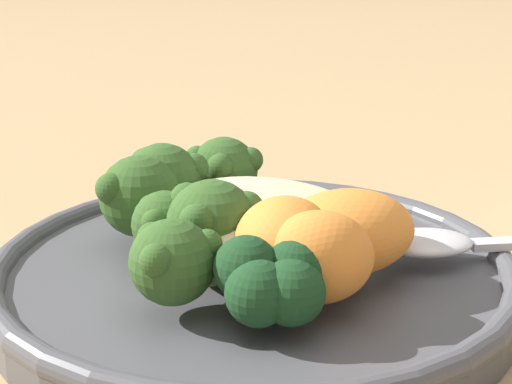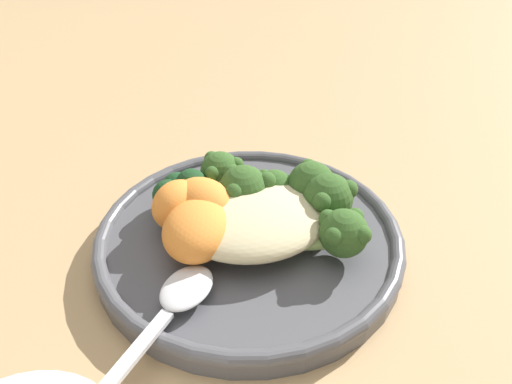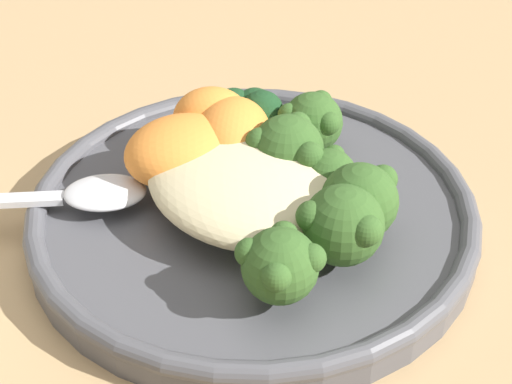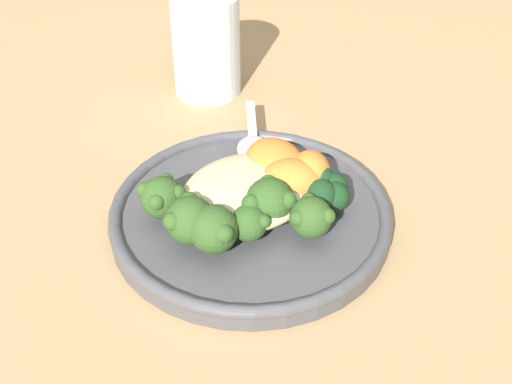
# 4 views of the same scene
# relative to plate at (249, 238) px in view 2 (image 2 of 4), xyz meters

# --- Properties ---
(ground_plane) EXTENTS (4.00, 4.00, 0.00)m
(ground_plane) POSITION_rel_plate_xyz_m (-0.02, -0.01, -0.01)
(ground_plane) COLOR tan
(plate) EXTENTS (0.25, 0.25, 0.02)m
(plate) POSITION_rel_plate_xyz_m (0.00, 0.00, 0.00)
(plate) COLOR #4C4C51
(plate) RESTS_ON ground_plane
(quinoa_mound) EXTENTS (0.12, 0.10, 0.03)m
(quinoa_mound) POSITION_rel_plate_xyz_m (-0.00, 0.00, 0.03)
(quinoa_mound) COLOR beige
(quinoa_mound) RESTS_ON plate
(broccoli_stalk_0) EXTENTS (0.12, 0.05, 0.04)m
(broccoli_stalk_0) POSITION_rel_plate_xyz_m (-0.05, 0.03, 0.03)
(broccoli_stalk_0) COLOR #9EBC66
(broccoli_stalk_0) RESTS_ON plate
(broccoli_stalk_1) EXTENTS (0.11, 0.06, 0.04)m
(broccoli_stalk_1) POSITION_rel_plate_xyz_m (-0.06, -0.00, 0.03)
(broccoli_stalk_1) COLOR #9EBC66
(broccoli_stalk_1) RESTS_ON plate
(broccoli_stalk_2) EXTENTS (0.10, 0.08, 0.04)m
(broccoli_stalk_2) POSITION_rel_plate_xyz_m (-0.04, -0.02, 0.03)
(broccoli_stalk_2) COLOR #9EBC66
(broccoli_stalk_2) RESTS_ON plate
(broccoli_stalk_3) EXTENTS (0.07, 0.09, 0.03)m
(broccoli_stalk_3) POSITION_rel_plate_xyz_m (-0.02, -0.02, 0.02)
(broccoli_stalk_3) COLOR #9EBC66
(broccoli_stalk_3) RESTS_ON plate
(broccoli_stalk_4) EXTENTS (0.05, 0.09, 0.04)m
(broccoli_stalk_4) POSITION_rel_plate_xyz_m (0.00, -0.02, 0.03)
(broccoli_stalk_4) COLOR #9EBC66
(broccoli_stalk_4) RESTS_ON plate
(broccoli_stalk_5) EXTENTS (0.04, 0.10, 0.04)m
(broccoli_stalk_5) POSITION_rel_plate_xyz_m (0.02, -0.05, 0.03)
(broccoli_stalk_5) COLOR #9EBC66
(broccoli_stalk_5) RESTS_ON plate
(sweet_potato_chunk_0) EXTENTS (0.06, 0.07, 0.04)m
(sweet_potato_chunk_0) POSITION_rel_plate_xyz_m (0.04, 0.02, 0.03)
(sweet_potato_chunk_0) COLOR orange
(sweet_potato_chunk_0) RESTS_ON plate
(sweet_potato_chunk_1) EXTENTS (0.07, 0.07, 0.04)m
(sweet_potato_chunk_1) POSITION_rel_plate_xyz_m (0.04, -0.01, 0.03)
(sweet_potato_chunk_1) COLOR orange
(sweet_potato_chunk_1) RESTS_ON plate
(sweet_potato_chunk_2) EXTENTS (0.06, 0.06, 0.04)m
(sweet_potato_chunk_2) POSITION_rel_plate_xyz_m (0.06, -0.01, 0.03)
(sweet_potato_chunk_2) COLOR orange
(sweet_potato_chunk_2) RESTS_ON plate
(kale_tuft) EXTENTS (0.05, 0.05, 0.03)m
(kale_tuft) POSITION_rel_plate_xyz_m (0.05, -0.03, 0.03)
(kale_tuft) COLOR #193D1E
(kale_tuft) RESTS_ON plate
(spoon) EXTENTS (0.08, 0.11, 0.01)m
(spoon) POSITION_rel_plate_xyz_m (0.05, 0.07, 0.01)
(spoon) COLOR silver
(spoon) RESTS_ON plate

